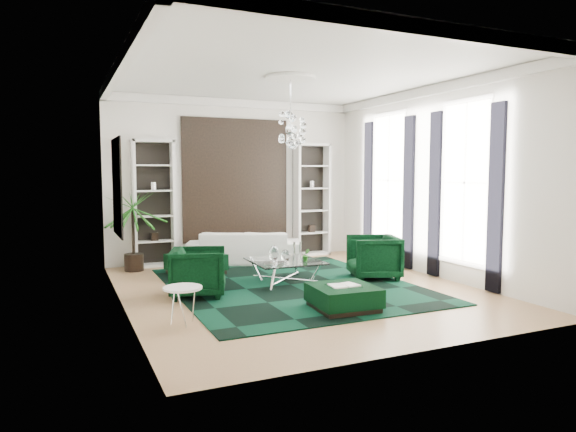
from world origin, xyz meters
name	(u,v)px	position (x,y,z in m)	size (l,w,h in m)	color
floor	(297,289)	(0.00, 0.00, -0.01)	(6.00, 7.00, 0.02)	tan
ceiling	(298,73)	(0.00, 0.00, 3.81)	(6.00, 7.00, 0.02)	white
wall_back	(235,180)	(0.00, 3.51, 1.90)	(6.00, 0.02, 3.80)	silver
wall_front	(428,190)	(0.00, -3.51, 1.90)	(6.00, 0.02, 3.80)	silver
wall_left	(119,185)	(-3.01, 0.00, 1.90)	(0.02, 7.00, 3.80)	silver
wall_right	(433,182)	(3.01, 0.00, 1.90)	(0.02, 7.00, 3.80)	silver
crown_molding	(298,79)	(0.00, 0.00, 3.70)	(6.00, 7.00, 0.18)	white
ceiling_medallion	(291,78)	(0.00, 0.30, 3.77)	(0.90, 0.90, 0.05)	white
tapestry	(236,180)	(0.00, 3.46, 1.90)	(2.50, 0.06, 2.80)	black
shelving_left	(154,203)	(-1.95, 3.31, 1.40)	(0.90, 0.38, 2.80)	white
shelving_right	(312,200)	(1.95, 3.31, 1.40)	(0.90, 0.38, 2.80)	white
painting	(118,187)	(-2.97, 0.60, 1.85)	(0.04, 1.30, 1.60)	black
window_near	(465,183)	(2.99, -0.90, 1.90)	(0.03, 1.10, 2.90)	white
curtain_near_a	(496,198)	(2.96, -1.68, 1.65)	(0.07, 0.30, 3.25)	black
curtain_near_b	(435,194)	(2.96, -0.12, 1.65)	(0.07, 0.30, 3.25)	black
window_far	(389,181)	(2.99, 1.50, 1.90)	(0.03, 1.10, 2.90)	white
curtain_far_a	(409,193)	(2.96, 0.72, 1.65)	(0.07, 0.30, 3.25)	black
curtain_far_b	(368,190)	(2.96, 2.28, 1.65)	(0.07, 0.30, 3.25)	black
rug	(290,285)	(0.00, 0.30, 0.01)	(4.20, 5.00, 0.02)	black
sofa	(245,247)	(0.00, 2.85, 0.37)	(2.54, 0.99, 0.74)	white
armchair_left	(199,272)	(-1.75, 0.20, 0.41)	(0.88, 0.91, 0.83)	black
armchair_right	(374,257)	(1.75, 0.20, 0.43)	(0.92, 0.94, 0.86)	black
coffee_table	(285,272)	(0.00, 0.55, 0.22)	(1.26, 1.26, 0.43)	white
ottoman_side	(196,264)	(-1.35, 2.00, 0.21)	(0.95, 0.95, 0.42)	black
ottoman_front	(343,298)	(0.05, -1.55, 0.19)	(0.93, 0.93, 0.37)	black
book	(344,285)	(0.05, -1.55, 0.39)	(0.44, 0.30, 0.03)	white
side_table	(183,306)	(-2.35, -1.30, 0.26)	(0.54, 0.54, 0.51)	white
palm	(133,220)	(-2.45, 2.95, 1.09)	(1.37, 1.37, 2.19)	#206C1B
chandelier	(291,130)	(0.00, 0.30, 2.85)	(0.79, 0.79, 0.71)	white
table_plant	(306,255)	(0.31, 0.29, 0.55)	(0.13, 0.11, 0.24)	#206C1B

